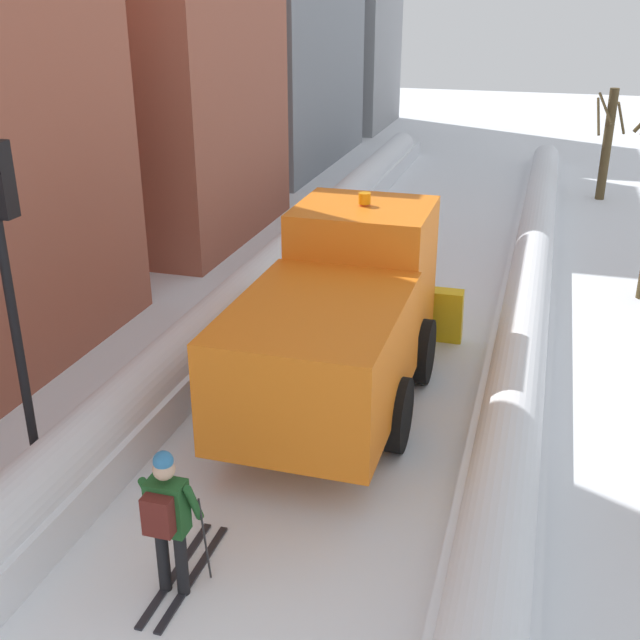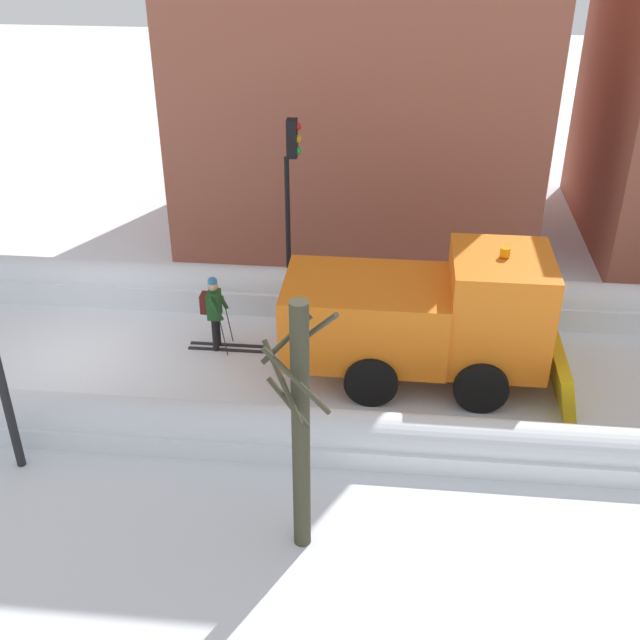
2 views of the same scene
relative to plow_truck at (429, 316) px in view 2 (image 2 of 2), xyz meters
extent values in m
plane|color=white|center=(-0.01, 2.30, -1.48)|extent=(80.00, 80.00, 0.00)
cube|color=white|center=(-2.72, 2.30, -1.19)|extent=(1.10, 36.00, 0.58)
cylinder|color=white|center=(-2.72, 2.30, -0.90)|extent=(0.90, 34.20, 0.90)
cube|color=white|center=(2.70, 2.30, -1.28)|extent=(1.10, 36.00, 0.40)
cylinder|color=white|center=(2.70, 2.30, -1.07)|extent=(0.90, 34.20, 0.90)
cube|color=orange|center=(0.00, -1.32, -0.08)|extent=(2.30, 3.40, 1.60)
cube|color=orange|center=(0.00, 1.38, 0.27)|extent=(2.20, 2.00, 2.30)
cube|color=black|center=(0.00, 2.34, 0.78)|extent=(1.85, 0.06, 1.01)
cube|color=gold|center=(0.00, 2.73, -0.93)|extent=(3.20, 0.46, 1.13)
cylinder|color=orange|center=(0.00, 1.38, 1.54)|extent=(0.20, 0.20, 0.18)
cylinder|color=black|center=(-1.15, 1.08, -0.93)|extent=(0.25, 1.10, 1.10)
cylinder|color=black|center=(1.15, 1.08, -0.93)|extent=(0.25, 1.10, 1.10)
cylinder|color=black|center=(-1.15, -1.12, -0.93)|extent=(0.25, 1.10, 1.10)
cylinder|color=black|center=(1.15, -1.12, -0.93)|extent=(0.25, 1.10, 1.10)
cylinder|color=black|center=(-0.77, -4.71, -1.07)|extent=(0.14, 0.14, 0.82)
cylinder|color=black|center=(-0.55, -4.71, -1.07)|extent=(0.14, 0.14, 0.82)
cube|color=#1E5123|center=(-0.66, -4.71, -0.35)|extent=(0.42, 0.26, 0.62)
cube|color=#591E19|center=(-0.66, -4.92, -0.32)|extent=(0.32, 0.16, 0.44)
sphere|color=tan|center=(-0.66, -4.71, 0.12)|extent=(0.24, 0.24, 0.24)
sphere|color=teal|center=(-0.66, -4.71, 0.22)|extent=(0.22, 0.22, 0.22)
cylinder|color=#1E5123|center=(-0.92, -4.61, -0.32)|extent=(0.09, 0.33, 0.56)
cylinder|color=#1E5123|center=(-0.40, -4.61, -0.32)|extent=(0.09, 0.33, 0.56)
cube|color=black|center=(-0.77, -4.46, -1.46)|extent=(0.09, 1.80, 0.03)
cube|color=black|center=(-0.55, -4.46, -1.46)|extent=(0.09, 1.80, 0.03)
cylinder|color=#262628|center=(-0.96, -4.49, -0.88)|extent=(0.02, 0.19, 1.19)
cylinder|color=#262628|center=(-0.36, -4.49, -0.88)|extent=(0.02, 0.19, 1.19)
cylinder|color=black|center=(-3.28, -3.40, 0.37)|extent=(0.12, 0.12, 3.69)
cube|color=black|center=(-3.28, -3.26, 2.66)|extent=(0.28, 0.24, 0.90)
sphere|color=red|center=(-3.28, -3.13, 2.94)|extent=(0.18, 0.18, 0.18)
sphere|color=gold|center=(-3.28, -3.13, 2.66)|extent=(0.18, 0.18, 0.18)
sphere|color=green|center=(-3.28, -3.13, 2.38)|extent=(0.18, 0.18, 0.18)
cylinder|color=#3A3928|center=(5.06, -2.04, 0.77)|extent=(0.28, 0.28, 4.49)
cylinder|color=#3A3928|center=(5.27, -2.20, 1.46)|extent=(0.45, 0.67, 0.65)
cylinder|color=#3A3928|center=(5.38, -2.05, 1.92)|extent=(0.09, 0.97, 1.07)
cylinder|color=#3A3928|center=(5.26, -2.27, 1.81)|extent=(0.68, 0.66, 1.07)
cylinder|color=#3A3928|center=(4.86, -2.26, 2.28)|extent=(0.59, 0.70, 0.62)
cylinder|color=#3A3928|center=(4.88, -1.80, 2.50)|extent=(0.72, 0.63, 0.90)
camera|label=1|loc=(2.82, -10.83, 4.72)|focal=44.03mm
camera|label=2|loc=(14.34, -0.80, 8.17)|focal=44.27mm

